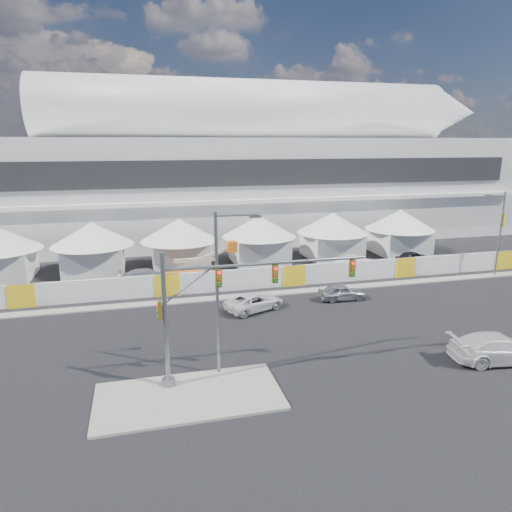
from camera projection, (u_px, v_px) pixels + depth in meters
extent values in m
plane|color=black|center=(278.00, 360.00, 29.02)|extent=(160.00, 160.00, 0.00)
cube|color=gray|center=(189.00, 396.00, 24.75)|extent=(10.00, 5.00, 0.15)
cube|color=gray|center=(433.00, 280.00, 45.55)|extent=(80.00, 1.20, 0.12)
cube|color=silver|center=(248.00, 186.00, 68.71)|extent=(80.00, 24.00, 14.00)
cube|color=black|center=(271.00, 172.00, 56.61)|extent=(68.00, 0.30, 3.20)
cube|color=white|center=(271.00, 201.00, 57.22)|extent=(72.00, 0.80, 0.50)
cylinder|color=white|center=(251.00, 110.00, 64.20)|extent=(57.60, 8.40, 8.40)
cylinder|color=white|center=(265.00, 114.00, 64.78)|extent=(51.60, 6.80, 6.80)
cylinder|color=white|center=(278.00, 117.00, 65.36)|extent=(45.60, 5.20, 5.20)
cone|color=white|center=(452.00, 112.00, 72.01)|extent=(8.00, 7.60, 7.60)
cube|color=white|center=(0.00, 264.00, 45.94)|extent=(6.00, 6.00, 3.00)
cube|color=white|center=(94.00, 259.00, 48.10)|extent=(6.00, 6.00, 3.00)
cone|color=white|center=(92.00, 234.00, 47.44)|extent=(8.40, 8.40, 2.40)
cube|color=white|center=(180.00, 254.00, 50.25)|extent=(6.00, 6.00, 3.00)
cone|color=white|center=(179.00, 230.00, 49.60)|extent=(8.40, 8.40, 2.40)
cube|color=white|center=(259.00, 249.00, 52.41)|extent=(6.00, 6.00, 3.00)
cone|color=white|center=(259.00, 226.00, 51.75)|extent=(8.40, 8.40, 2.40)
cube|color=white|center=(332.00, 245.00, 54.57)|extent=(6.00, 6.00, 3.00)
cone|color=white|center=(333.00, 223.00, 53.91)|extent=(8.40, 8.40, 2.40)
cube|color=white|center=(399.00, 241.00, 56.73)|extent=(6.00, 6.00, 3.00)
cone|color=white|center=(400.00, 220.00, 56.07)|extent=(8.40, 8.40, 2.40)
cube|color=white|center=(294.00, 276.00, 43.84)|extent=(70.00, 0.25, 2.00)
imported|color=#9F9FA4|center=(342.00, 292.00, 39.92)|extent=(1.86, 4.21, 1.41)
imported|color=silver|center=(254.00, 302.00, 37.54)|extent=(4.03, 5.55, 1.40)
imported|color=silver|center=(499.00, 348.00, 28.68)|extent=(3.43, 6.47, 1.79)
imported|color=white|center=(357.00, 263.00, 49.43)|extent=(2.64, 4.76, 1.49)
imported|color=black|center=(412.00, 257.00, 51.79)|extent=(3.00, 4.64, 1.47)
imported|color=silver|center=(148.00, 277.00, 44.13)|extent=(2.40, 5.42, 1.55)
cylinder|color=gray|center=(165.00, 321.00, 24.81)|extent=(0.26, 0.26, 7.71)
cylinder|color=gray|center=(169.00, 382.00, 25.70)|extent=(0.75, 0.75, 0.40)
cylinder|color=gray|center=(269.00, 263.00, 25.51)|extent=(11.72, 0.17, 0.17)
cube|color=#594714|center=(219.00, 278.00, 24.98)|extent=(0.32, 0.22, 1.05)
cube|color=#594714|center=(275.00, 274.00, 25.76)|extent=(0.32, 0.22, 1.05)
cube|color=#594714|center=(352.00, 268.00, 26.89)|extent=(0.32, 0.22, 1.05)
cube|color=#594714|center=(160.00, 311.00, 24.59)|extent=(0.22, 0.32, 1.05)
cylinder|color=gray|center=(217.00, 295.00, 26.11)|extent=(0.19, 0.19, 9.61)
cylinder|color=gray|center=(236.00, 215.00, 25.27)|extent=(2.35, 0.13, 0.13)
cube|color=gray|center=(255.00, 216.00, 25.56)|extent=(0.64, 0.27, 0.16)
cylinder|color=slate|center=(500.00, 234.00, 46.25)|extent=(0.17, 0.17, 8.72)
cylinder|color=slate|center=(496.00, 194.00, 44.98)|extent=(2.13, 0.12, 0.12)
cube|color=slate|center=(488.00, 195.00, 44.77)|extent=(0.58, 0.24, 0.15)
cube|color=yellow|center=(504.00, 220.00, 45.95)|extent=(0.03, 0.58, 1.36)
cube|color=orange|center=(182.00, 276.00, 45.25)|extent=(3.80, 1.69, 1.16)
cube|color=beige|center=(195.00, 260.00, 45.18)|extent=(4.01, 0.37, 0.37)
cube|color=beige|center=(218.00, 252.00, 45.59)|extent=(3.11, 0.32, 1.28)
cube|color=orange|center=(232.00, 247.00, 45.81)|extent=(0.95, 0.95, 1.05)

